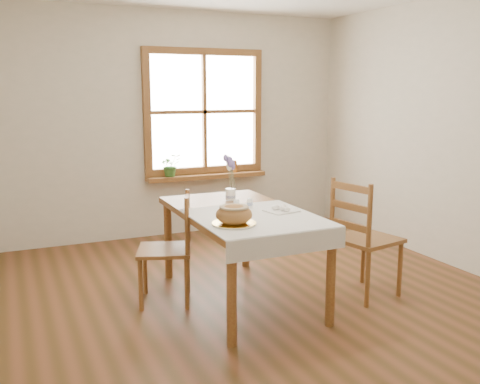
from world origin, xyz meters
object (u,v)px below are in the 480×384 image
at_px(chair_left, 164,248).
at_px(flower_vase, 231,195).
at_px(chair_right, 367,237).
at_px(bread_plate, 234,224).
at_px(dining_table, 240,221).

xyz_separation_m(chair_left, flower_vase, (0.66, 0.18, 0.35)).
relative_size(chair_right, bread_plate, 3.28).
height_order(dining_table, bread_plate, bread_plate).
bearing_deg(flower_vase, chair_left, -164.59).
bearing_deg(chair_left, bread_plate, 46.65).
distance_m(chair_left, flower_vase, 0.77).
bearing_deg(chair_left, dining_table, 90.85).
distance_m(chair_left, chair_right, 1.67).
bearing_deg(dining_table, chair_right, -18.61).
relative_size(chair_right, flower_vase, 10.08).
bearing_deg(flower_vase, dining_table, -101.60).
xyz_separation_m(chair_left, bread_plate, (0.33, -0.65, 0.32)).
distance_m(chair_right, flower_vase, 1.21).
xyz_separation_m(dining_table, bread_plate, (-0.25, -0.45, 0.10)).
bearing_deg(chair_left, flower_vase, 124.98).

